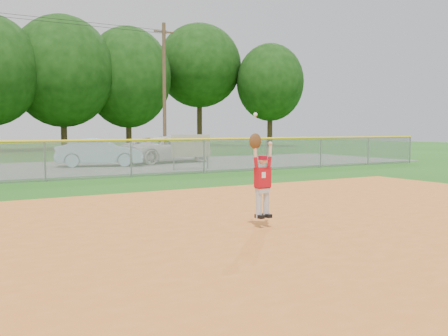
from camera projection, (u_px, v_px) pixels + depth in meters
The scene contains 9 objects.
ground at pixel (142, 228), 9.93m from camera, with size 120.00×120.00×0.00m, color #1D5513.
clay_infield at pixel (216, 261), 7.34m from camera, with size 24.00×16.00×0.04m, color #C96724.
parking_strip at pixel (21, 170), 23.72m from camera, with size 44.00×10.00×0.03m, color slate.
car_blue at pixel (100, 152), 25.65m from camera, with size 1.52×4.36×1.44m, color #99CBE4.
car_white_b at pixel (168, 149), 28.54m from camera, with size 2.49×5.40×1.50m, color white.
sponsor_sign at pixel (191, 147), 23.51m from camera, with size 1.89×0.32×1.69m.
outfield_fence at pixel (45, 158), 18.48m from camera, with size 40.06×0.10×1.55m.
power_lines at pixel (22, 82), 29.03m from camera, with size 19.40×0.24×9.00m.
ballplayer at pixel (262, 176), 9.68m from camera, with size 0.55×0.24×2.05m.
Camera 1 is at (-3.51, -9.29, 1.97)m, focal length 40.00 mm.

